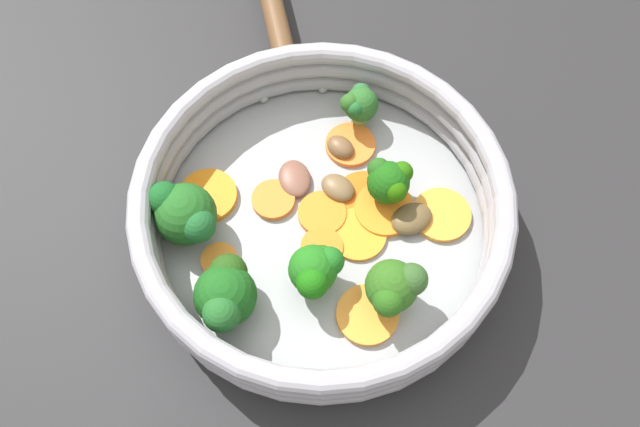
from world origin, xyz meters
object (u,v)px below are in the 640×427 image
object	(u,v)px
carrot_slice_9	(356,234)
skillet	(320,226)
mushroom_piece_3	(293,178)
carrot_slice_2	(382,209)
carrot_slice_8	(325,214)
mushroom_piece_2	(409,216)
broccoli_floret_3	(314,270)
mushroom_piece_0	(339,147)
carrot_slice_0	(217,260)
broccoli_floret_2	(223,294)
carrot_slice_3	(439,215)
carrot_slice_10	(365,315)
carrot_slice_6	(315,248)
carrot_slice_7	(348,145)
mushroom_piece_1	(336,188)
carrot_slice_5	(271,200)
broccoli_floret_1	(183,214)
broccoli_floret_4	(357,104)
broccoli_floret_5	(392,287)
carrot_slice_1	(206,196)
broccoli_floret_0	(387,181)
carrot_slice_4	(362,197)

from	to	relation	value
carrot_slice_9	skillet	bearing A→B (deg)	157.90
mushroom_piece_3	carrot_slice_2	bearing A→B (deg)	-20.18
carrot_slice_8	mushroom_piece_2	bearing A→B (deg)	-2.90
broccoli_floret_3	mushroom_piece_0	xyz separation A→B (m)	(0.02, 0.12, -0.02)
carrot_slice_0	broccoli_floret_2	xyz separation A→B (m)	(0.01, -0.04, 0.03)
carrot_slice_3	carrot_slice_10	bearing A→B (deg)	-126.50
carrot_slice_3	carrot_slice_6	xyz separation A→B (m)	(-0.10, -0.03, 0.00)
carrot_slice_0	carrot_slice_9	size ratio (longest dim) A/B	0.63
carrot_slice_8	broccoli_floret_3	bearing A→B (deg)	-98.11
broccoli_floret_2	mushroom_piece_2	distance (m)	0.16
skillet	mushroom_piece_2	bearing A→B (deg)	2.23
carrot_slice_8	carrot_slice_7	bearing A→B (deg)	73.29
carrot_slice_2	mushroom_piece_1	bearing A→B (deg)	155.10
broccoli_floret_2	skillet	bearing A→B (deg)	45.88
carrot_slice_8	mushroom_piece_3	world-z (taller)	mushroom_piece_3
carrot_slice_9	mushroom_piece_0	world-z (taller)	mushroom_piece_0
carrot_slice_6	mushroom_piece_0	distance (m)	0.09
mushroom_piece_0	mushroom_piece_2	bearing A→B (deg)	-48.58
mushroom_piece_0	carrot_slice_5	bearing A→B (deg)	-138.83
broccoli_floret_2	carrot_slice_2	bearing A→B (deg)	34.33
carrot_slice_10	skillet	bearing A→B (deg)	113.74
carrot_slice_2	carrot_slice_7	world-z (taller)	carrot_slice_2
carrot_slice_5	broccoli_floret_1	bearing A→B (deg)	-157.61
mushroom_piece_2	broccoli_floret_4	bearing A→B (deg)	113.22
carrot_slice_5	mushroom_piece_0	size ratio (longest dim) A/B	1.39
broccoli_floret_4	broccoli_floret_5	xyz separation A→B (m)	(0.02, -0.16, 0.01)
carrot_slice_0	broccoli_floret_5	bearing A→B (deg)	-13.60
carrot_slice_0	carrot_slice_1	bearing A→B (deg)	103.70
broccoli_floret_3	broccoli_floret_4	bearing A→B (deg)	76.86
carrot_slice_8	mushroom_piece_1	bearing A→B (deg)	67.65
mushroom_piece_0	carrot_slice_1	bearing A→B (deg)	-157.53
broccoli_floret_3	broccoli_floret_4	xyz separation A→B (m)	(0.03, 0.15, -0.00)
carrot_slice_0	broccoli_floret_0	distance (m)	0.14
mushroom_piece_1	broccoli_floret_4	bearing A→B (deg)	75.72
mushroom_piece_0	carrot_slice_4	bearing A→B (deg)	-66.97
carrot_slice_4	carrot_slice_7	xyz separation A→B (m)	(-0.01, 0.05, 0.00)
carrot_slice_8	carrot_slice_10	size ratio (longest dim) A/B	0.83
carrot_slice_8	carrot_slice_2	bearing A→B (deg)	5.16
broccoli_floret_4	carrot_slice_2	bearing A→B (deg)	-77.29
carrot_slice_3	broccoli_floret_2	xyz separation A→B (m)	(-0.16, -0.08, 0.02)
broccoli_floret_2	mushroom_piece_3	size ratio (longest dim) A/B	1.71
carrot_slice_3	mushroom_piece_1	size ratio (longest dim) A/B	1.59
carrot_slice_4	carrot_slice_6	world-z (taller)	carrot_slice_6
carrot_slice_6	carrot_slice_9	size ratio (longest dim) A/B	0.73
carrot_slice_6	carrot_slice_10	xyz separation A→B (m)	(0.04, -0.05, 0.00)
carrot_slice_0	carrot_slice_8	bearing A→B (deg)	25.76
skillet	carrot_slice_8	size ratio (longest dim) A/B	6.96
carrot_slice_5	broccoli_floret_1	distance (m)	0.07
carrot_slice_5	mushroom_piece_3	bearing A→B (deg)	47.79
carrot_slice_9	mushroom_piece_2	xyz separation A→B (m)	(0.04, 0.01, 0.00)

